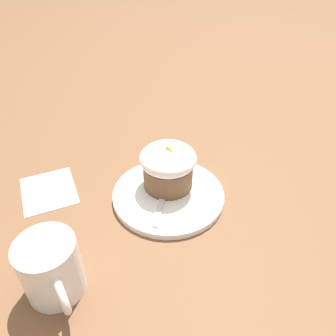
% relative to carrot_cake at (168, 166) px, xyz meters
% --- Properties ---
extents(ground_plane, '(4.00, 4.00, 0.00)m').
position_rel_carrot_cake_xyz_m(ground_plane, '(0.02, -0.01, -0.06)').
color(ground_plane, brown).
extents(dessert_plate, '(0.20, 0.20, 0.01)m').
position_rel_carrot_cake_xyz_m(dessert_plate, '(0.02, -0.01, -0.05)').
color(dessert_plate, white).
rests_on(dessert_plate, ground_plane).
extents(carrot_cake, '(0.10, 0.10, 0.09)m').
position_rel_carrot_cake_xyz_m(carrot_cake, '(0.00, 0.00, 0.00)').
color(carrot_cake, brown).
rests_on(carrot_cake, dessert_plate).
extents(spoon, '(0.10, 0.09, 0.01)m').
position_rel_carrot_cake_xyz_m(spoon, '(0.02, -0.02, -0.04)').
color(spoon, silver).
rests_on(spoon, dessert_plate).
extents(coffee_cup, '(0.11, 0.08, 0.09)m').
position_rel_carrot_cake_xyz_m(coffee_cup, '(0.10, -0.24, -0.01)').
color(coffee_cup, white).
rests_on(coffee_cup, ground_plane).
extents(paper_napkin, '(0.12, 0.11, 0.00)m').
position_rel_carrot_cake_xyz_m(paper_napkin, '(-0.11, -0.19, -0.05)').
color(paper_napkin, white).
rests_on(paper_napkin, ground_plane).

